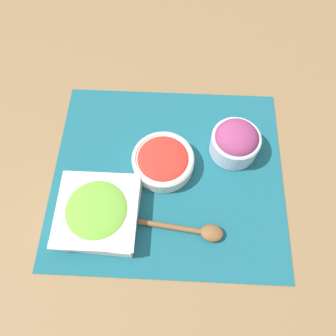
% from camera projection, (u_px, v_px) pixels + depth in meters
% --- Properties ---
extents(ground_plane, '(3.00, 3.00, 0.00)m').
position_uv_depth(ground_plane, '(168.00, 174.00, 0.77)').
color(ground_plane, olive).
extents(placemat, '(0.54, 0.48, 0.00)m').
position_uv_depth(placemat, '(168.00, 174.00, 0.77)').
color(placemat, '#195B6B').
rests_on(placemat, ground_plane).
extents(tomato_bowl, '(0.14, 0.14, 0.05)m').
position_uv_depth(tomato_bowl, '(163.00, 161.00, 0.75)').
color(tomato_bowl, white).
rests_on(tomato_bowl, placemat).
extents(onion_bowl, '(0.11, 0.11, 0.08)m').
position_uv_depth(onion_bowl, '(236.00, 141.00, 0.76)').
color(onion_bowl, silver).
rests_on(onion_bowl, placemat).
extents(lettuce_bowl, '(0.18, 0.18, 0.05)m').
position_uv_depth(lettuce_bowl, '(98.00, 212.00, 0.70)').
color(lettuce_bowl, white).
rests_on(lettuce_bowl, placemat).
extents(wooden_spoon, '(0.19, 0.05, 0.02)m').
position_uv_depth(wooden_spoon, '(198.00, 231.00, 0.70)').
color(wooden_spoon, brown).
rests_on(wooden_spoon, placemat).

